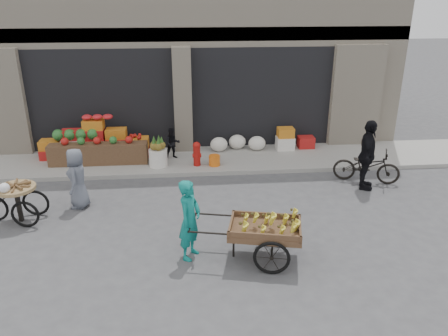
{
  "coord_description": "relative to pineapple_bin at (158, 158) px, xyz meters",
  "views": [
    {
      "loc": [
        0.08,
        -8.16,
        4.74
      ],
      "look_at": [
        0.89,
        0.84,
        1.1
      ],
      "focal_mm": 35.0,
      "sensor_mm": 36.0,
      "label": 1
    }
  ],
  "objects": [
    {
      "name": "cyclist",
      "position": [
        5.38,
        -1.75,
        0.54
      ],
      "size": [
        0.8,
        1.16,
        1.82
      ],
      "primitive_type": "imported",
      "rotation": [
        0.0,
        0.0,
        1.2
      ],
      "color": "black",
      "rests_on": "ground"
    },
    {
      "name": "right_bay_goods",
      "position": [
        3.36,
        1.1,
        0.04
      ],
      "size": [
        3.35,
        0.6,
        0.7
      ],
      "color": "silver",
      "rests_on": "sidewalk"
    },
    {
      "name": "bicycle",
      "position": [
        5.58,
        -1.35,
        0.08
      ],
      "size": [
        1.82,
        1.18,
        0.9
      ],
      "primitive_type": "imported",
      "rotation": [
        0.0,
        0.0,
        1.2
      ],
      "color": "black",
      "rests_on": "ground"
    },
    {
      "name": "sidewalk",
      "position": [
        0.75,
        0.5,
        -0.31
      ],
      "size": [
        18.0,
        2.2,
        0.12
      ],
      "primitive_type": "cube",
      "color": "gray",
      "rests_on": "ground"
    },
    {
      "name": "orange_bucket",
      "position": [
        1.6,
        -0.1,
        -0.1
      ],
      "size": [
        0.32,
        0.32,
        0.3
      ],
      "primitive_type": "cylinder",
      "color": "orange",
      "rests_on": "sidewalk"
    },
    {
      "name": "tricycle_cart",
      "position": [
        -2.92,
        -2.78,
        0.2
      ],
      "size": [
        1.45,
        0.92,
        0.95
      ],
      "rotation": [
        0.0,
        0.0,
        -0.1
      ],
      "color": "#9E7F51",
      "rests_on": "ground"
    },
    {
      "name": "banana_cart",
      "position": [
        2.18,
        -4.73,
        0.32
      ],
      "size": [
        2.41,
        1.38,
        0.95
      ],
      "rotation": [
        0.0,
        0.0,
        -0.22
      ],
      "color": "brown",
      "rests_on": "ground"
    },
    {
      "name": "vendor_grey",
      "position": [
        -1.75,
        -2.15,
        0.35
      ],
      "size": [
        0.49,
        0.72,
        1.45
      ],
      "primitive_type": "imported",
      "rotation": [
        0.0,
        0.0,
        -1.61
      ],
      "color": "slate",
      "rests_on": "ground"
    },
    {
      "name": "vendor_woman",
      "position": [
        0.83,
        -4.53,
        0.43
      ],
      "size": [
        0.6,
        0.69,
        1.59
      ],
      "primitive_type": "imported",
      "rotation": [
        0.0,
        0.0,
        1.1
      ],
      "color": "#0F7971",
      "rests_on": "ground"
    },
    {
      "name": "seated_person",
      "position": [
        0.4,
        0.6,
        0.21
      ],
      "size": [
        0.51,
        0.43,
        0.93
      ],
      "primitive_type": "imported",
      "rotation": [
        0.0,
        0.0,
        0.17
      ],
      "color": "black",
      "rests_on": "sidewalk"
    },
    {
      "name": "fruit_display",
      "position": [
        -1.73,
        0.78,
        0.3
      ],
      "size": [
        3.1,
        1.12,
        1.24
      ],
      "color": "#AE1918",
      "rests_on": "sidewalk"
    },
    {
      "name": "fire_hydrant",
      "position": [
        1.1,
        -0.05,
        0.13
      ],
      "size": [
        0.22,
        0.22,
        0.71
      ],
      "color": "#A5140F",
      "rests_on": "sidewalk"
    },
    {
      "name": "ground",
      "position": [
        0.75,
        -3.6,
        -0.37
      ],
      "size": [
        80.0,
        80.0,
        0.0
      ],
      "primitive_type": "plane",
      "color": "#424244",
      "rests_on": "ground"
    },
    {
      "name": "building",
      "position": [
        0.75,
        4.43,
        3.0
      ],
      "size": [
        14.0,
        6.45,
        7.0
      ],
      "color": "beige",
      "rests_on": "ground"
    },
    {
      "name": "pineapple_bin",
      "position": [
        0.0,
        0.0,
        0.0
      ],
      "size": [
        0.52,
        0.52,
        0.5
      ],
      "primitive_type": "cylinder",
      "color": "silver",
      "rests_on": "sidewalk"
    }
  ]
}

